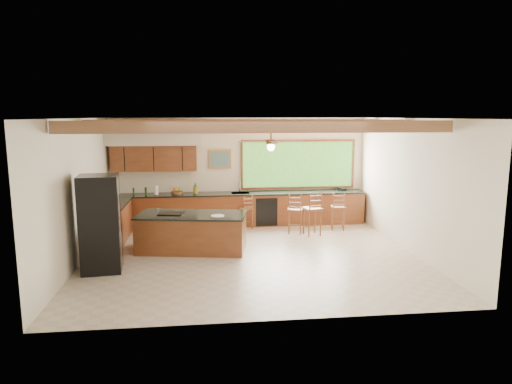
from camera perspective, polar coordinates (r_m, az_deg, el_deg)
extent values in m
plane|color=#B9AD99|center=(10.16, -0.59, -7.98)|extent=(7.20, 7.20, 0.00)
cube|color=beige|center=(13.02, -2.10, 2.66)|extent=(7.20, 0.04, 3.00)
cube|color=beige|center=(6.65, 2.33, -4.00)|extent=(7.20, 0.04, 3.00)
cube|color=beige|center=(10.10, -21.37, 0.01)|extent=(0.04, 6.50, 3.00)
cube|color=beige|center=(10.79, 18.77, 0.73)|extent=(0.04, 6.50, 3.00)
cube|color=#936B49|center=(9.69, -0.62, 9.20)|extent=(7.20, 6.50, 0.04)
cube|color=#936949|center=(8.10, 0.57, 8.15)|extent=(7.10, 0.15, 0.22)
cube|color=#936949|center=(10.19, -0.92, 8.43)|extent=(7.10, 0.15, 0.22)
cube|color=#936949|center=(11.98, -1.78, 8.59)|extent=(7.10, 0.15, 0.22)
cube|color=brown|center=(12.82, -12.60, 4.12)|extent=(2.30, 0.35, 0.70)
cube|color=beige|center=(12.71, -12.73, 6.79)|extent=(2.60, 0.50, 0.48)
cylinder|color=#FFEABF|center=(12.81, -15.82, 5.65)|extent=(0.10, 0.10, 0.01)
cylinder|color=#FFEABF|center=(12.67, -9.53, 5.84)|extent=(0.10, 0.10, 0.01)
cube|color=#6DC747|center=(13.21, 5.29, 3.46)|extent=(3.20, 0.04, 1.30)
cube|color=#B27236|center=(12.92, -4.54, 4.14)|extent=(0.64, 0.03, 0.54)
cube|color=#3B6A53|center=(12.90, -4.54, 4.13)|extent=(0.54, 0.01, 0.44)
cube|color=brown|center=(12.86, -1.95, -2.22)|extent=(7.00, 0.65, 0.88)
cube|color=black|center=(12.77, -1.96, -0.20)|extent=(7.04, 0.69, 0.04)
cube|color=brown|center=(11.51, -17.73, -4.06)|extent=(0.65, 2.35, 0.88)
cube|color=black|center=(11.42, -17.84, -1.82)|extent=(0.69, 2.39, 0.04)
cube|color=black|center=(12.61, 1.34, -2.54)|extent=(0.60, 0.02, 0.78)
cube|color=silver|center=(12.77, -1.96, -0.18)|extent=(0.50, 0.38, 0.03)
cylinder|color=silver|center=(12.94, -2.04, 0.69)|extent=(0.03, 0.03, 0.30)
cylinder|color=silver|center=(12.82, -2.01, 1.20)|extent=(0.03, 0.20, 0.03)
cylinder|color=white|center=(12.69, -12.36, 0.21)|extent=(0.11, 0.11, 0.26)
cylinder|color=#1C4620|center=(12.95, -15.07, 0.11)|extent=(0.05, 0.05, 0.18)
cylinder|color=#1C4620|center=(12.81, -13.61, 0.12)|extent=(0.06, 0.06, 0.20)
cube|color=black|center=(13.39, 10.68, 0.40)|extent=(0.26, 0.23, 0.10)
cube|color=brown|center=(10.58, -7.99, -5.08)|extent=(2.55, 1.51, 0.81)
cube|color=black|center=(10.48, -8.04, -2.83)|extent=(2.59, 1.55, 0.04)
cube|color=black|center=(10.58, -10.60, -2.63)|extent=(0.60, 0.51, 0.02)
cylinder|color=white|center=(10.19, -4.83, -2.98)|extent=(0.29, 0.29, 0.01)
cube|color=black|center=(9.48, -18.89, -3.76)|extent=(0.82, 0.80, 1.92)
cube|color=silver|center=(9.41, -16.66, -3.74)|extent=(0.03, 0.05, 1.77)
cube|color=brown|center=(12.39, -1.32, -2.07)|extent=(0.44, 0.44, 0.04)
cylinder|color=brown|center=(12.31, -1.87, -3.54)|extent=(0.03, 0.03, 0.55)
cylinder|color=brown|center=(12.34, -0.65, -3.51)|extent=(0.03, 0.03, 0.55)
cylinder|color=brown|center=(12.57, -1.97, -3.27)|extent=(0.03, 0.03, 0.55)
cylinder|color=brown|center=(12.59, -0.77, -3.24)|extent=(0.03, 0.03, 0.55)
cube|color=brown|center=(11.81, 7.05, -2.06)|extent=(0.49, 0.49, 0.04)
cylinder|color=brown|center=(11.69, 6.42, -3.97)|extent=(0.04, 0.04, 0.68)
cylinder|color=brown|center=(11.77, 7.98, -3.92)|extent=(0.04, 0.04, 0.68)
cylinder|color=brown|center=(12.00, 6.07, -3.61)|extent=(0.04, 0.04, 0.68)
cylinder|color=brown|center=(12.08, 7.60, -3.56)|extent=(0.04, 0.04, 0.68)
cube|color=brown|center=(11.96, 4.90, -2.18)|extent=(0.46, 0.46, 0.04)
cylinder|color=brown|center=(11.86, 4.31, -3.90)|extent=(0.04, 0.04, 0.62)
cylinder|color=brown|center=(11.92, 5.73, -3.85)|extent=(0.04, 0.04, 0.62)
cylinder|color=brown|center=(12.14, 4.05, -3.57)|extent=(0.04, 0.04, 0.62)
cylinder|color=brown|center=(12.20, 5.43, -3.53)|extent=(0.04, 0.04, 0.62)
cube|color=brown|center=(12.47, 10.23, -1.85)|extent=(0.44, 0.44, 0.04)
cylinder|color=brown|center=(12.36, 9.72, -3.48)|extent=(0.04, 0.04, 0.61)
cylinder|color=brown|center=(12.44, 11.03, -3.43)|extent=(0.04, 0.04, 0.61)
cylinder|color=brown|center=(12.63, 9.35, -3.18)|extent=(0.04, 0.04, 0.61)
cylinder|color=brown|center=(12.71, 10.63, -3.13)|extent=(0.04, 0.04, 0.61)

